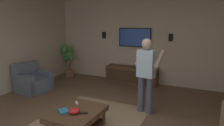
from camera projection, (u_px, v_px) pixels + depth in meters
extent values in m
cube|color=#C6B299|center=(146.00, 40.00, 6.44)|extent=(0.10, 6.62, 2.87)
cube|color=#9E8460|center=(84.00, 126.00, 3.81)|extent=(2.64, 1.98, 0.01)
cube|color=slate|center=(34.00, 84.00, 5.76)|extent=(0.89, 0.89, 0.40)
cube|color=slate|center=(26.00, 69.00, 5.85)|extent=(0.82, 0.27, 0.42)
cube|color=slate|center=(24.00, 85.00, 5.48)|extent=(0.25, 0.81, 0.56)
cube|color=slate|center=(43.00, 79.00, 6.01)|extent=(0.25, 0.81, 0.56)
cube|color=#513823|center=(77.00, 113.00, 3.57)|extent=(1.00, 0.80, 0.10)
cylinder|color=#513823|center=(104.00, 117.00, 3.85)|extent=(0.07, 0.07, 0.30)
cylinder|color=#513823|center=(76.00, 111.00, 4.12)|extent=(0.07, 0.07, 0.30)
cube|color=#452F1E|center=(77.00, 126.00, 3.62)|extent=(0.88, 0.68, 0.03)
cube|color=#513823|center=(132.00, 75.00, 6.52)|extent=(0.44, 1.70, 0.55)
cube|color=#412C1C|center=(129.00, 77.00, 6.32)|extent=(0.01, 1.56, 0.39)
cube|color=black|center=(135.00, 37.00, 6.49)|extent=(0.05, 1.09, 0.61)
cube|color=#2B4FAF|center=(134.00, 38.00, 6.47)|extent=(0.01, 1.03, 0.55)
cylinder|color=#4C5166|center=(149.00, 96.00, 4.27)|extent=(0.14, 0.14, 0.82)
cylinder|color=#4C5166|center=(141.00, 94.00, 4.38)|extent=(0.14, 0.14, 0.82)
cube|color=silver|center=(146.00, 64.00, 4.19)|extent=(0.27, 0.39, 0.58)
sphere|color=tan|center=(147.00, 44.00, 4.11)|extent=(0.22, 0.22, 0.22)
cylinder|color=tan|center=(159.00, 59.00, 4.20)|extent=(0.49, 0.16, 0.37)
cylinder|color=tan|center=(141.00, 57.00, 4.44)|extent=(0.49, 0.16, 0.37)
cube|color=white|center=(153.00, 61.00, 4.50)|extent=(0.05, 0.06, 0.16)
cylinder|color=#9E6B4C|center=(69.00, 73.00, 7.41)|extent=(0.31, 0.31, 0.26)
cylinder|color=brown|center=(69.00, 64.00, 7.34)|extent=(0.04, 0.04, 0.42)
sphere|color=#3D7F38|center=(65.00, 49.00, 7.19)|extent=(0.31, 0.31, 0.31)
sphere|color=#3D7F38|center=(69.00, 55.00, 7.34)|extent=(0.35, 0.35, 0.35)
sphere|color=#3D7F38|center=(69.00, 50.00, 7.31)|extent=(0.27, 0.27, 0.27)
sphere|color=#3D7F38|center=(67.00, 58.00, 7.40)|extent=(0.28, 0.28, 0.28)
sphere|color=#3D7F38|center=(71.00, 57.00, 7.30)|extent=(0.22, 0.22, 0.22)
ellipsoid|color=red|center=(74.00, 111.00, 3.46)|extent=(0.20, 0.20, 0.09)
cube|color=white|center=(77.00, 103.00, 3.89)|extent=(0.14, 0.13, 0.02)
cube|color=black|center=(84.00, 113.00, 3.44)|extent=(0.12, 0.15, 0.02)
cube|color=teal|center=(64.00, 111.00, 3.51)|extent=(0.25, 0.27, 0.04)
sphere|color=orange|center=(143.00, 65.00, 6.27)|extent=(0.22, 0.22, 0.22)
cube|color=black|center=(171.00, 37.00, 6.01)|extent=(0.06, 0.12, 0.22)
cube|color=black|center=(104.00, 35.00, 6.98)|extent=(0.06, 0.12, 0.22)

